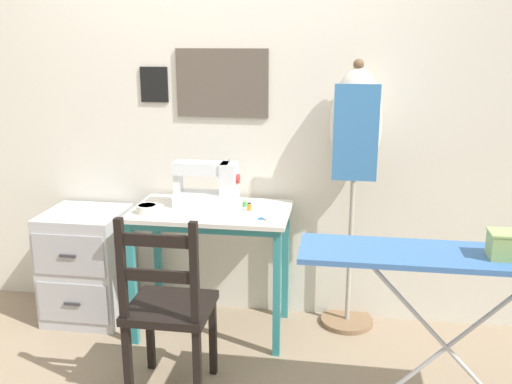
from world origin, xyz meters
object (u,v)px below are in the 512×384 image
object	(u,v)px
fabric_bowl	(147,209)
dress_form	(355,142)
thread_spool_near_machine	(245,204)
sewing_machine	(209,186)
storage_box	(512,245)
wooden_chair	(169,309)
thread_spool_mid_table	(249,207)
filing_cabinet	(87,265)
scissors	(264,220)
ironing_board	(455,264)

from	to	relation	value
fabric_bowl	dress_form	distance (m)	1.23
thread_spool_near_machine	dress_form	bearing A→B (deg)	11.27
sewing_machine	storage_box	world-z (taller)	sewing_machine
wooden_chair	storage_box	size ratio (longest dim) A/B	4.97
dress_form	sewing_machine	bearing A→B (deg)	-170.30
thread_spool_mid_table	dress_form	size ratio (longest dim) A/B	0.03
wooden_chair	filing_cabinet	distance (m)	1.03
sewing_machine	scissors	size ratio (longest dim) A/B	3.39
scissors	wooden_chair	xyz separation A→B (m)	(-0.39, -0.50, -0.32)
dress_form	ironing_board	bearing A→B (deg)	-66.08
filing_cabinet	fabric_bowl	bearing A→B (deg)	-20.65
ironing_board	thread_spool_near_machine	bearing A→B (deg)	141.84
thread_spool_mid_table	storage_box	xyz separation A→B (m)	(1.20, -0.76, 0.12)
thread_spool_near_machine	ironing_board	world-z (taller)	ironing_board
fabric_bowl	thread_spool_mid_table	xyz separation A→B (m)	(0.56, 0.13, -0.00)
thread_spool_mid_table	scissors	bearing A→B (deg)	-55.68
dress_form	ironing_board	size ratio (longest dim) A/B	1.24
scissors	filing_cabinet	distance (m)	1.23
scissors	dress_form	xyz separation A→B (m)	(0.47, 0.35, 0.38)
storage_box	wooden_chair	bearing A→B (deg)	175.95
filing_cabinet	dress_form	bearing A→B (deg)	5.06
fabric_bowl	wooden_chair	size ratio (longest dim) A/B	0.13
thread_spool_mid_table	storage_box	bearing A→B (deg)	-32.17
fabric_bowl	filing_cabinet	distance (m)	0.67
filing_cabinet	storage_box	xyz separation A→B (m)	(2.24, -0.81, 0.56)
sewing_machine	storage_box	xyz separation A→B (m)	(1.45, -0.81, 0.02)
fabric_bowl	storage_box	distance (m)	1.88
thread_spool_mid_table	filing_cabinet	bearing A→B (deg)	177.16
wooden_chair	filing_cabinet	bearing A→B (deg)	136.74
wooden_chair	storage_box	xyz separation A→B (m)	(1.49, -0.11, 0.45)
fabric_bowl	storage_box	xyz separation A→B (m)	(1.76, -0.63, 0.12)
thread_spool_near_machine	scissors	bearing A→B (deg)	-57.22
storage_box	sewing_machine	bearing A→B (deg)	150.78
sewing_machine	wooden_chair	distance (m)	0.83
scissors	thread_spool_mid_table	size ratio (longest dim) A/B	2.55
sewing_machine	ironing_board	xyz separation A→B (m)	(1.24, -0.79, -0.08)
sewing_machine	wooden_chair	size ratio (longest dim) A/B	0.40
thread_spool_mid_table	filing_cabinet	size ratio (longest dim) A/B	0.06
scissors	storage_box	xyz separation A→B (m)	(1.10, -0.60, 0.14)
fabric_bowl	storage_box	bearing A→B (deg)	-19.65
thread_spool_near_machine	wooden_chair	world-z (taller)	wooden_chair
thread_spool_mid_table	wooden_chair	bearing A→B (deg)	-113.79
fabric_bowl	filing_cabinet	bearing A→B (deg)	159.35
ironing_board	fabric_bowl	bearing A→B (deg)	158.48
scissors	dress_form	world-z (taller)	dress_form
thread_spool_mid_table	dress_form	distance (m)	0.71
filing_cabinet	dress_form	world-z (taller)	dress_form
sewing_machine	scissors	world-z (taller)	sewing_machine
dress_form	fabric_bowl	bearing A→B (deg)	-164.22
wooden_chair	ironing_board	size ratio (longest dim) A/B	0.73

